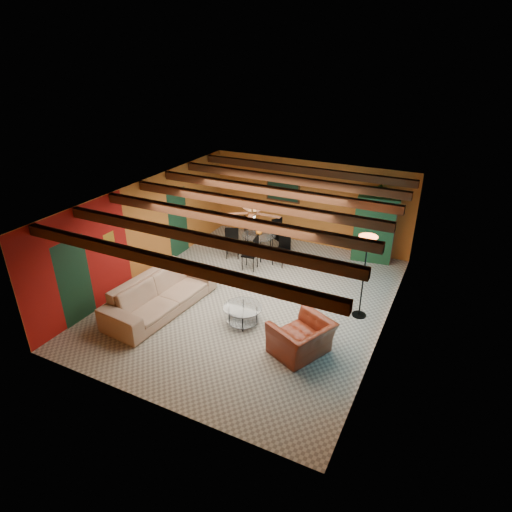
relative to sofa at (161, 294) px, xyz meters
The scene contains 11 objects.
room 3.03m from the sofa, 39.94° to the left, with size 6.52×8.01×2.71m.
sofa is the anchor object (origin of this frame).
armchair 3.67m from the sofa, ahead, with size 1.17×1.02×0.76m, color maroon.
coffee_table 2.11m from the sofa, ahead, with size 0.90×0.90×0.46m, color silver, non-canonical shape.
dining_table 3.77m from the sofa, 76.63° to the left, with size 2.02×2.02×1.05m, color white, non-canonical shape.
armoire 6.49m from the sofa, 51.89° to the left, with size 1.10×0.54×1.93m, color maroon.
floor_lamp 4.84m from the sofa, 23.09° to the left, with size 0.43×0.43×2.09m, color black, non-canonical shape.
ceiling_fan 2.98m from the sofa, 37.79° to the left, with size 1.50×1.50×0.44m, color #472614, non-canonical shape.
painting 5.56m from the sofa, 80.51° to the left, with size 1.05×0.03×0.65m, color black.
potted_plant 6.70m from the sofa, 51.89° to the left, with size 0.42×0.36×0.47m, color #26661E.
vase 3.83m from the sofa, 76.63° to the left, with size 0.20×0.20×0.21m, color orange.
Camera 1 is at (4.31, -8.48, 5.91)m, focal length 30.51 mm.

